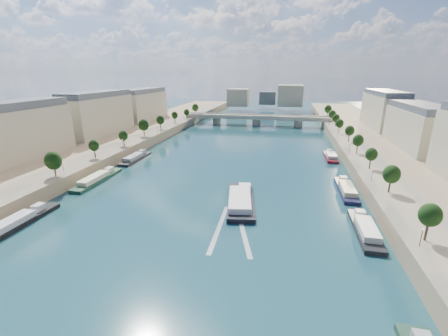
% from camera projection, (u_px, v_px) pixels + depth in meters
% --- Properties ---
extents(ground, '(700.00, 700.00, 0.00)m').
position_uv_depth(ground, '(226.00, 171.00, 125.40)').
color(ground, '#0B2A32').
rests_on(ground, ground).
extents(quay_left, '(44.00, 520.00, 5.00)m').
position_uv_depth(quay_left, '(74.00, 156.00, 138.97)').
color(quay_left, '#9E8460').
rests_on(quay_left, ground).
extents(quay_right, '(44.00, 520.00, 5.00)m').
position_uv_depth(quay_right, '(417.00, 178.00, 110.30)').
color(quay_right, '#9E8460').
rests_on(quay_right, ground).
extents(pave_left, '(14.00, 520.00, 0.10)m').
position_uv_depth(pave_left, '(103.00, 153.00, 135.21)').
color(pave_left, gray).
rests_on(pave_left, quay_left).
extents(pave_right, '(14.00, 520.00, 0.10)m').
position_uv_depth(pave_right, '(374.00, 169.00, 112.51)').
color(pave_right, gray).
rests_on(pave_right, quay_right).
extents(trees_left, '(4.80, 268.80, 8.26)m').
position_uv_depth(trees_left, '(108.00, 140.00, 135.02)').
color(trees_left, '#382B1E').
rests_on(trees_left, ground).
extents(trees_right, '(4.80, 268.80, 8.26)m').
position_uv_depth(trees_right, '(364.00, 148.00, 120.58)').
color(trees_right, '#382B1E').
rests_on(trees_right, ground).
extents(lamps_left, '(0.36, 200.36, 4.28)m').
position_uv_depth(lamps_left, '(97.00, 153.00, 124.17)').
color(lamps_left, black).
rests_on(lamps_left, ground).
extents(lamps_right, '(0.36, 200.36, 4.28)m').
position_uv_depth(lamps_right, '(359.00, 158.00, 117.24)').
color(lamps_right, black).
rests_on(lamps_right, ground).
extents(buildings_left, '(16.00, 226.00, 23.20)m').
position_uv_depth(buildings_left, '(63.00, 121.00, 148.50)').
color(buildings_left, '#C0B494').
rests_on(buildings_left, ground).
extents(skyline, '(79.00, 42.00, 22.00)m').
position_uv_depth(skyline, '(270.00, 97.00, 324.82)').
color(skyline, '#C0B494').
rests_on(skyline, ground).
extents(bridge, '(112.00, 12.00, 8.15)m').
position_uv_depth(bridge, '(257.00, 119.00, 234.11)').
color(bridge, '#C1B79E').
rests_on(bridge, ground).
extents(tour_barge, '(12.42, 29.03, 3.81)m').
position_uv_depth(tour_barge, '(241.00, 200.00, 94.53)').
color(tour_barge, black).
rests_on(tour_barge, ground).
extents(wake, '(11.70, 26.03, 0.04)m').
position_uv_depth(wake, '(231.00, 229.00, 79.39)').
color(wake, silver).
rests_on(wake, ground).
extents(moored_barges_left, '(5.00, 153.93, 3.60)m').
position_uv_depth(moored_barges_left, '(22.00, 221.00, 81.88)').
color(moored_barges_left, '#1A1E3A').
rests_on(moored_barges_left, ground).
extents(moored_barges_right, '(5.00, 167.56, 3.60)m').
position_uv_depth(moored_barges_right, '(370.00, 239.00, 73.03)').
color(moored_barges_right, black).
rests_on(moored_barges_right, ground).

